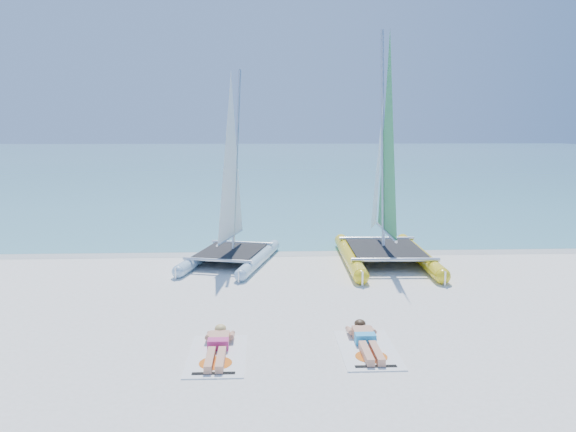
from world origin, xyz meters
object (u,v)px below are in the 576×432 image
(catamaran_blue, at_px, (231,204))
(sunbather_b, at_px, (366,339))
(towel_a, at_px, (217,355))
(catamaran_yellow, at_px, (383,185))
(towel_b, at_px, (368,349))
(sunbather_a, at_px, (218,345))

(catamaran_blue, distance_m, sunbather_b, 7.29)
(towel_a, bearing_deg, sunbather_b, 7.27)
(catamaran_yellow, relative_size, sunbather_b, 4.09)
(towel_b, xyz_separation_m, sunbather_b, (-0.00, 0.19, 0.11))
(towel_b, bearing_deg, catamaran_yellow, 76.13)
(towel_a, xyz_separation_m, sunbather_a, (0.00, 0.19, 0.11))
(catamaran_blue, distance_m, catamaran_yellow, 4.54)
(sunbather_a, bearing_deg, sunbather_b, 3.18)
(catamaran_blue, relative_size, catamaran_yellow, 0.83)
(catamaran_yellow, relative_size, towel_a, 3.82)
(catamaran_yellow, height_order, towel_b, catamaran_yellow)
(catamaran_yellow, xyz_separation_m, sunbather_a, (-4.39, -6.94, -2.10))
(catamaran_yellow, distance_m, sunbather_b, 7.31)
(towel_a, xyz_separation_m, sunbather_b, (2.67, 0.34, 0.11))
(catamaran_yellow, bearing_deg, sunbather_a, -120.85)
(sunbather_b, bearing_deg, towel_a, -172.73)
(sunbather_a, xyz_separation_m, towel_b, (2.67, -0.04, -0.11))
(towel_a, bearing_deg, catamaran_blue, 90.95)
(towel_a, relative_size, sunbather_b, 1.07)
(catamaran_yellow, bearing_deg, towel_b, -102.38)
(catamaran_blue, relative_size, sunbather_a, 3.38)
(catamaran_blue, xyz_separation_m, towel_a, (0.11, -6.88, -1.73))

